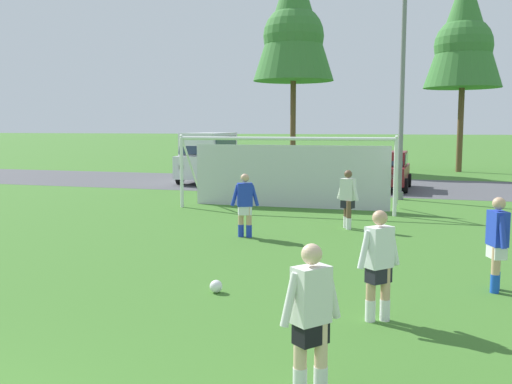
{
  "coord_description": "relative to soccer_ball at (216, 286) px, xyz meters",
  "views": [
    {
      "loc": [
        4.59,
        -2.87,
        2.83
      ],
      "look_at": [
        0.4,
        11.18,
        1.15
      ],
      "focal_mm": 39.98,
      "sensor_mm": 36.0,
      "label": 1
    }
  ],
  "objects": [
    {
      "name": "parked_car_slot_center_left",
      "position": [
        -0.42,
        18.04,
        0.77
      ],
      "size": [
        2.13,
        4.25,
        1.72
      ],
      "color": "red",
      "rests_on": "ground"
    },
    {
      "name": "player_winger_left",
      "position": [
        2.77,
        -0.66,
        0.71
      ],
      "size": [
        0.61,
        0.55,
        1.64
      ],
      "color": "tan",
      "rests_on": "ground"
    },
    {
      "name": "tree_left_edge",
      "position": [
        -5.01,
        27.58,
        9.43
      ],
      "size": [
        5.2,
        5.2,
        13.86
      ],
      "color": "brown",
      "rests_on": "ground"
    },
    {
      "name": "soccer_goal",
      "position": [
        -1.2,
        10.29,
        1.18
      ],
      "size": [
        7.44,
        2.0,
        2.57
      ],
      "color": "white",
      "rests_on": "ground"
    },
    {
      "name": "player_winger_right",
      "position": [
        1.33,
        6.86,
        0.71
      ],
      "size": [
        0.68,
        0.44,
        1.64
      ],
      "color": "brown",
      "rests_on": "ground"
    },
    {
      "name": "parked_car_slot_left",
      "position": [
        -3.83,
        17.57,
        0.77
      ],
      "size": [
        2.14,
        4.25,
        1.72
      ],
      "color": "#194C2D",
      "rests_on": "ground"
    },
    {
      "name": "parked_car_slot_far_left",
      "position": [
        -7.32,
        18.41,
        1.23
      ],
      "size": [
        2.36,
        4.88,
        2.52
      ],
      "color": "silver",
      "rests_on": "ground"
    },
    {
      "name": "parked_car_slot_center",
      "position": [
        1.69,
        17.5,
        0.77
      ],
      "size": [
        2.12,
        4.24,
        1.72
      ],
      "color": "maroon",
      "rests_on": "ground"
    },
    {
      "name": "street_lamp",
      "position": [
        2.58,
        13.91,
        4.01
      ],
      "size": [
        2.0,
        0.32,
        7.96
      ],
      "color": "slate",
      "rests_on": "ground"
    },
    {
      "name": "ground_plane",
      "position": [
        -1.21,
        8.96,
        -0.11
      ],
      "size": [
        400.0,
        400.0,
        0.0
      ],
      "primitive_type": "plane",
      "color": "#3D7028"
    },
    {
      "name": "tree_mid_left",
      "position": [
        5.38,
        29.14,
        8.53
      ],
      "size": [
        4.71,
        4.71,
        12.55
      ],
      "color": "brown",
      "rests_on": "ground"
    },
    {
      "name": "parking_lot_strip",
      "position": [
        -1.21,
        18.59,
        -0.11
      ],
      "size": [
        52.0,
        8.4,
        0.01
      ],
      "primitive_type": "cube",
      "color": "#4C4C51",
      "rests_on": "ground"
    },
    {
      "name": "player_striker_near",
      "position": [
        2.28,
        -3.25,
        0.71
      ],
      "size": [
        0.59,
        0.57,
        1.64
      ],
      "color": "beige",
      "rests_on": "ground"
    },
    {
      "name": "player_defender_far",
      "position": [
        4.59,
        1.48,
        0.71
      ],
      "size": [
        0.36,
        0.74,
        1.64
      ],
      "color": "tan",
      "rests_on": "ground"
    },
    {
      "name": "soccer_ball",
      "position": [
        0.0,
        0.0,
        0.0
      ],
      "size": [
        0.22,
        0.22,
        0.22
      ],
      "color": "white",
      "rests_on": "ground"
    },
    {
      "name": "player_trailing_back",
      "position": [
        -1.04,
        4.87,
        0.71
      ],
      "size": [
        0.73,
        0.38,
        1.64
      ],
      "color": "tan",
      "rests_on": "ground"
    }
  ]
}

